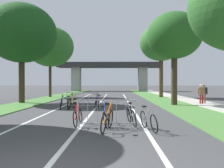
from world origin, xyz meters
name	(u,v)px	position (x,y,z in m)	size (l,w,h in m)	color
grass_verge_left	(51,98)	(-5.76, 22.55, 0.03)	(2.73, 55.12, 0.05)	#477A38
grass_verge_right	(156,98)	(5.76, 22.55, 0.03)	(2.73, 55.12, 0.05)	#477A38
sidewalk_path_right	(179,98)	(8.20, 22.55, 0.04)	(2.16, 55.12, 0.08)	#ADA89E
lane_stripe_center	(100,103)	(0.00, 15.94, 0.00)	(0.14, 31.89, 0.01)	silver
lane_stripe_right_lane	(129,103)	(2.41, 15.94, 0.00)	(0.14, 31.89, 0.01)	silver
lane_stripe_left_lane	(71,103)	(-2.41, 15.94, 0.00)	(0.14, 31.89, 0.01)	silver
overpass_bridge	(109,70)	(0.00, 45.55, 4.38)	(20.90, 4.07, 5.80)	#2D2D30
tree_left_oak_mid	(22,33)	(-6.41, 15.76, 5.74)	(5.72, 5.72, 8.19)	#3D2D1E
tree_left_oak_near	(50,47)	(-6.32, 24.13, 5.88)	(5.47, 5.47, 8.22)	#3D2D1E
tree_right_pine_near	(174,36)	(5.67, 13.97, 5.15)	(4.07, 4.07, 6.92)	#3D2D1E
tree_right_pine_far	(161,43)	(6.51, 23.84, 6.22)	(4.88, 4.88, 8.33)	#4C3823
crowd_barrier_nearest	(107,114)	(1.01, 4.83, 0.52)	(2.21, 0.45, 1.05)	#ADADB2
crowd_barrier_second	(83,100)	(-0.79, 11.79, 0.52)	(2.22, 0.54, 1.05)	#ADADB2
bicycle_blue_0	(106,117)	(0.97, 5.23, 0.35)	(0.45, 1.63, 0.95)	black
bicycle_silver_1	(148,120)	(2.49, 4.35, 0.37)	(0.52, 1.69, 0.93)	black
bicycle_black_2	(131,116)	(1.94, 5.31, 0.38)	(0.61, 1.64, 0.94)	black
bicycle_teal_3	(61,103)	(-2.17, 11.39, 0.38)	(0.59, 1.77, 0.97)	black
bicycle_orange_4	(107,120)	(1.05, 4.22, 0.38)	(0.62, 1.72, 1.03)	black
bicycle_purple_5	(97,103)	(0.12, 11.28, 0.36)	(0.54, 1.61, 0.95)	black
bicycle_red_6	(78,116)	(-0.15, 5.31, 0.37)	(0.48, 1.71, 0.96)	black
bicycle_white_7	(97,102)	(0.10, 12.19, 0.38)	(0.54, 1.64, 1.00)	black
bicycle_green_8	(70,102)	(-1.82, 12.38, 0.35)	(0.50, 1.59, 0.88)	black
bicycle_yellow_9	(72,103)	(-1.48, 11.42, 0.38)	(0.61, 1.73, 1.02)	black
pedestrian_in_red_jacket	(204,92)	(8.34, 15.31, 0.95)	(0.57, 0.28, 1.56)	olive
pedestrian_with_backpack	(201,92)	(7.90, 14.65, 0.96)	(0.57, 0.30, 1.58)	#B21E1E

